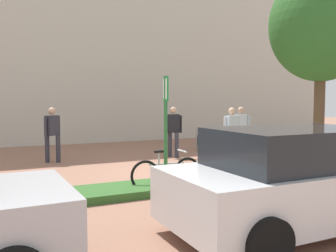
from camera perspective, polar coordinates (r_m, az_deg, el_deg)
ground_plane at (r=10.13m, az=2.32°, el=-7.12°), size 60.00×60.00×0.00m
building_facade at (r=18.07m, az=-10.64°, el=13.66°), size 28.00×1.20×10.00m
planter_strip at (r=8.95m, az=8.26°, el=-8.13°), size 7.00×1.10×0.16m
tree_sidewalk at (r=10.86m, az=22.42°, el=14.02°), size 2.70×2.70×5.41m
parking_sign_post at (r=8.03m, az=-0.36°, el=1.57°), size 0.09×0.36×2.47m
bike_at_sign at (r=8.31m, az=-0.22°, el=-7.13°), size 1.68×0.42×0.86m
bike_rack_cluster at (r=15.11m, az=8.01°, el=-2.12°), size 2.09×1.71×0.83m
bollard_steel at (r=14.06m, az=5.19°, el=-2.14°), size 0.16×0.16×0.90m
person_suited_navy at (r=12.66m, az=0.81°, el=-0.39°), size 0.60×0.43×1.72m
person_casual_tan at (r=11.68m, az=9.71°, el=-0.82°), size 0.61×0.28×1.72m
person_shirt_white at (r=12.81m, az=11.07°, el=-0.41°), size 0.51×0.46×1.72m
person_suited_dark at (r=12.15m, az=-17.27°, el=-0.75°), size 0.53×0.42×1.72m
car_white_hatch at (r=6.03m, az=19.74°, el=-7.71°), size 4.30×2.03×1.54m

